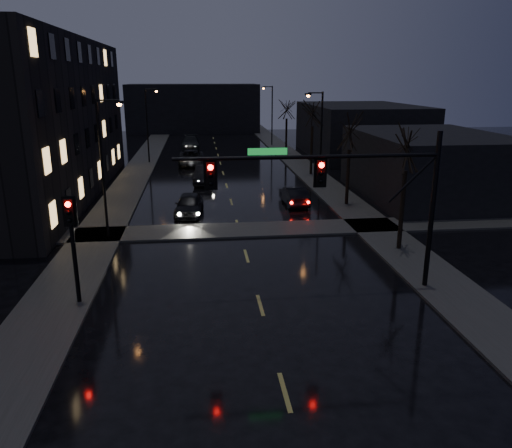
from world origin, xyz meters
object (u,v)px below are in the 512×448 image
object	(u,v)px
oncoming_car_a	(189,204)
oncoming_car_b	(205,175)
lead_car	(294,195)
oncoming_car_c	(191,158)
oncoming_car_d	(191,142)

from	to	relation	value
oncoming_car_a	oncoming_car_b	bearing A→B (deg)	88.82
oncoming_car_b	lead_car	size ratio (longest dim) A/B	1.14
lead_car	oncoming_car_b	bearing A→B (deg)	-55.40
oncoming_car_b	lead_car	bearing A→B (deg)	-46.37
oncoming_car_c	oncoming_car_a	bearing A→B (deg)	-88.76
oncoming_car_b	oncoming_car_c	distance (m)	10.02
oncoming_car_d	oncoming_car_b	bearing A→B (deg)	-86.13
oncoming_car_a	oncoming_car_c	distance (m)	20.49
oncoming_car_a	oncoming_car_c	bearing A→B (deg)	95.90
oncoming_car_a	oncoming_car_b	world-z (taller)	oncoming_car_b
oncoming_car_a	lead_car	xyz separation A→B (m)	(7.69, 2.01, -0.04)
oncoming_car_c	lead_car	xyz separation A→B (m)	(7.76, -18.48, -0.09)
oncoming_car_d	lead_car	size ratio (longest dim) A/B	1.34
oncoming_car_d	lead_car	xyz separation A→B (m)	(7.95, -31.62, -0.13)
oncoming_car_a	oncoming_car_d	bearing A→B (deg)	96.15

